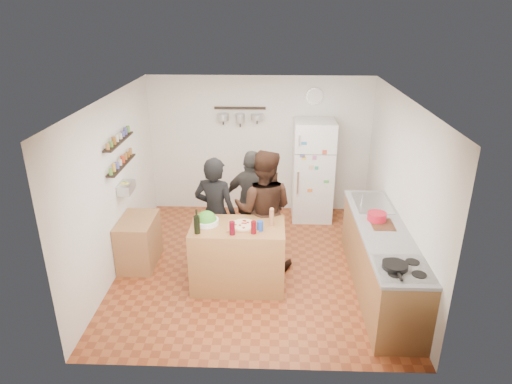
{
  "coord_description": "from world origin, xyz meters",
  "views": [
    {
      "loc": [
        0.22,
        -5.9,
        3.63
      ],
      "look_at": [
        0.0,
        0.1,
        1.15
      ],
      "focal_mm": 32.0,
      "sensor_mm": 36.0,
      "label": 1
    }
  ],
  "objects_px": {
    "pepper_mill": "(272,218)",
    "fridge": "(313,170)",
    "skillet": "(395,266)",
    "red_bowl": "(377,216)",
    "salad_bowl": "(206,222)",
    "person_center": "(264,210)",
    "wall_clock": "(315,96)",
    "side_table": "(139,242)",
    "wine_bottle": "(197,225)",
    "person_back": "(252,203)",
    "counter_run": "(381,260)",
    "prep_island": "(238,256)",
    "person_left": "(215,214)",
    "salt_canister": "(260,226)"
  },
  "relations": [
    {
      "from": "wine_bottle",
      "to": "fridge",
      "type": "relative_size",
      "value": 0.13
    },
    {
      "from": "fridge",
      "to": "side_table",
      "type": "height_order",
      "value": "fridge"
    },
    {
      "from": "person_left",
      "to": "person_center",
      "type": "relative_size",
      "value": 0.94
    },
    {
      "from": "wine_bottle",
      "to": "fridge",
      "type": "xyz_separation_m",
      "value": [
        1.67,
        2.48,
        -0.13
      ]
    },
    {
      "from": "pepper_mill",
      "to": "salad_bowl",
      "type": "bearing_deg",
      "value": 180.0
    },
    {
      "from": "prep_island",
      "to": "red_bowl",
      "type": "bearing_deg",
      "value": 7.0
    },
    {
      "from": "prep_island",
      "to": "person_center",
      "type": "distance_m",
      "value": 0.78
    },
    {
      "from": "prep_island",
      "to": "counter_run",
      "type": "relative_size",
      "value": 0.48
    },
    {
      "from": "person_center",
      "to": "wall_clock",
      "type": "distance_m",
      "value": 2.54
    },
    {
      "from": "fridge",
      "to": "salad_bowl",
      "type": "bearing_deg",
      "value": -125.77
    },
    {
      "from": "person_left",
      "to": "red_bowl",
      "type": "xyz_separation_m",
      "value": [
        2.23,
        -0.28,
        0.13
      ]
    },
    {
      "from": "counter_run",
      "to": "person_center",
      "type": "bearing_deg",
      "value": 159.72
    },
    {
      "from": "person_back",
      "to": "counter_run",
      "type": "bearing_deg",
      "value": 173.46
    },
    {
      "from": "counter_run",
      "to": "salt_canister",
      "type": "bearing_deg",
      "value": -177.19
    },
    {
      "from": "person_center",
      "to": "counter_run",
      "type": "relative_size",
      "value": 0.68
    },
    {
      "from": "wine_bottle",
      "to": "person_center",
      "type": "distance_m",
      "value": 1.14
    },
    {
      "from": "side_table",
      "to": "person_left",
      "type": "bearing_deg",
      "value": -0.33
    },
    {
      "from": "pepper_mill",
      "to": "counter_run",
      "type": "xyz_separation_m",
      "value": [
        1.47,
        -0.09,
        -0.56
      ]
    },
    {
      "from": "salad_bowl",
      "to": "skillet",
      "type": "height_order",
      "value": "salad_bowl"
    },
    {
      "from": "counter_run",
      "to": "red_bowl",
      "type": "relative_size",
      "value": 10.23
    },
    {
      "from": "red_bowl",
      "to": "side_table",
      "type": "relative_size",
      "value": 0.32
    },
    {
      "from": "wall_clock",
      "to": "person_left",
      "type": "bearing_deg",
      "value": -126.36
    },
    {
      "from": "prep_island",
      "to": "person_left",
      "type": "height_order",
      "value": "person_left"
    },
    {
      "from": "person_left",
      "to": "skillet",
      "type": "xyz_separation_m",
      "value": [
        2.18,
        -1.5,
        0.1
      ]
    },
    {
      "from": "person_center",
      "to": "counter_run",
      "type": "bearing_deg",
      "value": 167.96
    },
    {
      "from": "person_left",
      "to": "red_bowl",
      "type": "relative_size",
      "value": 6.6
    },
    {
      "from": "wine_bottle",
      "to": "salt_canister",
      "type": "xyz_separation_m",
      "value": [
        0.8,
        0.1,
        -0.05
      ]
    },
    {
      "from": "pepper_mill",
      "to": "fridge",
      "type": "bearing_deg",
      "value": 71.9
    },
    {
      "from": "prep_island",
      "to": "person_center",
      "type": "bearing_deg",
      "value": 58.75
    },
    {
      "from": "red_bowl",
      "to": "wine_bottle",
      "type": "bearing_deg",
      "value": -169.27
    },
    {
      "from": "pepper_mill",
      "to": "wall_clock",
      "type": "relative_size",
      "value": 0.67
    },
    {
      "from": "wine_bottle",
      "to": "pepper_mill",
      "type": "height_order",
      "value": "wine_bottle"
    },
    {
      "from": "person_center",
      "to": "wall_clock",
      "type": "xyz_separation_m",
      "value": [
        0.84,
        2.04,
        1.25
      ]
    },
    {
      "from": "wine_bottle",
      "to": "person_center",
      "type": "bearing_deg",
      "value": 42.68
    },
    {
      "from": "person_back",
      "to": "side_table",
      "type": "bearing_deg",
      "value": 39.25
    },
    {
      "from": "red_bowl",
      "to": "fridge",
      "type": "distance_m",
      "value": 2.15
    },
    {
      "from": "wine_bottle",
      "to": "salt_canister",
      "type": "relative_size",
      "value": 1.78
    },
    {
      "from": "person_center",
      "to": "wall_clock",
      "type": "relative_size",
      "value": 5.98
    },
    {
      "from": "wine_bottle",
      "to": "red_bowl",
      "type": "distance_m",
      "value": 2.41
    },
    {
      "from": "salad_bowl",
      "to": "fridge",
      "type": "bearing_deg",
      "value": 54.23
    },
    {
      "from": "skillet",
      "to": "red_bowl",
      "type": "bearing_deg",
      "value": 87.65
    },
    {
      "from": "red_bowl",
      "to": "wall_clock",
      "type": "distance_m",
      "value": 2.73
    },
    {
      "from": "skillet",
      "to": "salad_bowl",
      "type": "bearing_deg",
      "value": 155.1
    },
    {
      "from": "pepper_mill",
      "to": "side_table",
      "type": "xyz_separation_m",
      "value": [
        -1.97,
        0.47,
        -0.65
      ]
    },
    {
      "from": "pepper_mill",
      "to": "red_bowl",
      "type": "bearing_deg",
      "value": 7.2
    },
    {
      "from": "person_center",
      "to": "person_left",
      "type": "bearing_deg",
      "value": 11.27
    },
    {
      "from": "salad_bowl",
      "to": "salt_canister",
      "type": "relative_size",
      "value": 2.46
    },
    {
      "from": "fridge",
      "to": "salt_canister",
      "type": "bearing_deg",
      "value": -110.13
    },
    {
      "from": "person_back",
      "to": "wine_bottle",
      "type": "bearing_deg",
      "value": 85.11
    },
    {
      "from": "salad_bowl",
      "to": "wine_bottle",
      "type": "xyz_separation_m",
      "value": [
        -0.08,
        -0.27,
        0.09
      ]
    }
  ]
}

